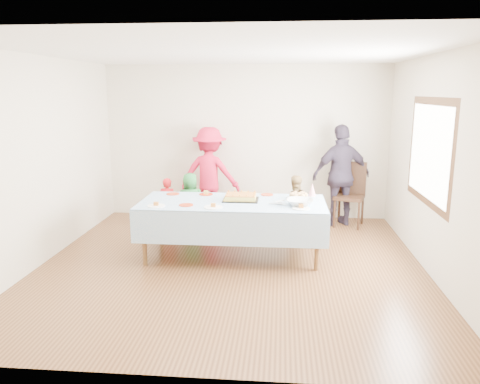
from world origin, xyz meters
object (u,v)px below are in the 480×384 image
Objects in this scene: party_table at (233,205)px; dining_chair at (351,190)px; birthday_cake at (241,197)px; adult_left at (210,174)px.

party_table is 2.54m from dining_chair.
birthday_cake is at bearing -118.27° from dining_chair.
adult_left is (-2.43, 0.12, 0.22)m from dining_chair.
adult_left is at bearing 107.75° from party_table.
party_table is 5.20× the size of birthday_cake.
birthday_cake is 0.45× the size of dining_chair.
adult_left reaches higher than party_table.
dining_chair reaches higher than birthday_cake.
party_table is at bearing 115.24° from adult_left.
birthday_cake reaches higher than party_table.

